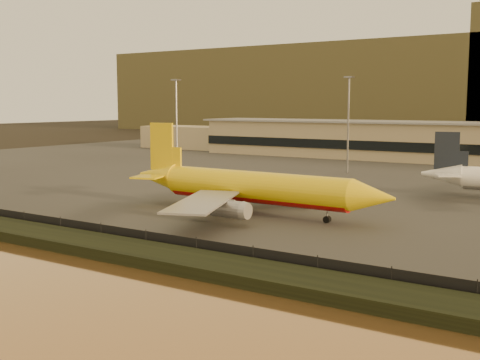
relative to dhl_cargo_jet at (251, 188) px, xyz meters
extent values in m
plane|color=black|center=(-0.50, -14.68, -4.62)|extent=(900.00, 900.00, 0.00)
cube|color=black|center=(-0.50, -31.68, -3.92)|extent=(320.00, 7.00, 1.40)
cube|color=#2D2D2D|center=(-0.50, 80.32, -4.52)|extent=(320.00, 220.00, 0.20)
cube|color=black|center=(-0.50, -27.68, -3.32)|extent=(300.00, 0.05, 2.20)
cube|color=tan|center=(-0.50, 110.32, 1.58)|extent=(160.00, 22.00, 12.00)
cube|color=black|center=(-0.50, 99.12, 0.58)|extent=(160.00, 0.60, 3.00)
cube|color=gray|center=(-0.50, 110.32, 7.88)|extent=(164.00, 24.00, 0.60)
cube|color=tan|center=(-95.50, 114.32, 0.08)|extent=(50.00, 18.00, 9.00)
cylinder|color=slate|center=(-60.50, 55.32, 8.08)|extent=(0.50, 0.50, 25.00)
cube|color=slate|center=(-60.50, 55.32, 20.78)|extent=(2.20, 2.20, 0.40)
cylinder|color=slate|center=(-10.50, 65.32, 8.08)|extent=(0.50, 0.50, 25.00)
cube|color=slate|center=(-10.50, 65.32, 20.78)|extent=(2.20, 2.20, 0.40)
cube|color=brown|center=(-140.50, 325.32, 22.88)|extent=(260.00, 160.00, 55.00)
cylinder|color=yellow|center=(0.90, -0.01, 0.27)|extent=(34.21, 5.47, 4.93)
cylinder|color=#A80B09|center=(0.90, -0.01, -0.60)|extent=(33.25, 4.37, 3.85)
cone|color=yellow|center=(21.29, -0.34, 0.27)|extent=(6.72, 5.04, 4.93)
cone|color=yellow|center=(-20.43, 0.32, 0.64)|extent=(8.61, 5.07, 4.93)
cube|color=yellow|center=(-19.48, 0.31, 6.06)|extent=(5.22, 0.48, 8.63)
cube|color=yellow|center=(-18.46, 5.22, 1.01)|extent=(6.00, 5.97, 0.30)
cube|color=yellow|center=(-18.61, -4.64, 1.01)|extent=(5.91, 5.87, 0.30)
cube|color=gray|center=(0.16, 13.13, -0.60)|extent=(14.42, 22.24, 0.30)
cylinder|color=gray|center=(2.48, 9.90, -1.95)|extent=(5.73, 2.80, 2.71)
cube|color=gray|center=(-0.25, -13.13, -0.60)|extent=(13.87, 22.30, 0.30)
cylinder|color=gray|center=(2.17, -9.97, -1.95)|extent=(5.73, 2.80, 2.71)
cylinder|color=black|center=(13.94, -0.22, -3.87)|extent=(1.10, 0.88, 1.08)
cylinder|color=slate|center=(13.94, -0.22, -3.31)|extent=(0.19, 0.19, 2.22)
cylinder|color=black|center=(-2.69, -2.18, -3.87)|extent=(1.10, 0.88, 1.08)
cylinder|color=slate|center=(-2.69, -2.18, -3.31)|extent=(0.19, 0.19, 2.22)
cylinder|color=black|center=(-2.62, 2.26, -3.87)|extent=(1.10, 0.88, 1.08)
cylinder|color=slate|center=(-2.62, 2.26, -3.31)|extent=(0.19, 0.19, 2.22)
cone|color=white|center=(21.35, 37.07, -0.05)|extent=(8.18, 5.25, 4.26)
cube|color=black|center=(22.20, 37.18, 4.64)|extent=(4.69, 0.97, 7.46)
cube|color=white|center=(22.47, 41.52, 0.27)|extent=(4.92, 4.75, 0.26)
cube|color=white|center=(23.61, 33.07, 0.27)|extent=(5.60, 5.50, 0.26)
cube|color=yellow|center=(5.38, 11.61, -3.62)|extent=(3.74, 2.16, 1.59)
cube|color=white|center=(-6.85, 23.50, -3.41)|extent=(4.92, 3.58, 2.02)
camera|label=1|loc=(52.23, -83.88, 13.78)|focal=45.00mm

